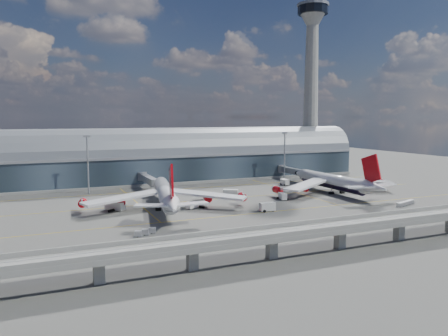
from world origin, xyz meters
name	(u,v)px	position (x,y,z in m)	size (l,w,h in m)	color
ground	(245,208)	(0.00, 0.00, 0.00)	(500.00, 500.00, 0.00)	#474744
taxi_lines	(222,198)	(0.00, 22.11, 0.01)	(200.00, 80.12, 0.01)	gold
terminal	(181,159)	(0.00, 77.99, 11.34)	(200.00, 30.00, 28.00)	#1D2831
control_tower	(311,87)	(85.00, 83.00, 51.64)	(19.00, 19.00, 103.00)	gray
guideway	(340,228)	(0.00, -55.00, 5.29)	(220.00, 8.50, 7.20)	gray
floodlight_mast_left	(88,163)	(-50.00, 55.00, 13.63)	(3.00, 0.70, 25.70)	gray
floodlight_mast_right	(285,155)	(50.00, 55.00, 13.63)	(3.00, 0.70, 25.70)	gray
airliner_left	(166,194)	(-27.99, 8.69, 5.62)	(61.00, 64.23, 19.68)	white
airliner_right	(334,182)	(50.05, 12.79, 5.08)	(58.99, 61.63, 19.61)	white
jet_bridge_left	(148,179)	(-24.07, 53.12, 5.18)	(4.40, 28.00, 7.25)	gray
jet_bridge_right	(294,171)	(53.54, 51.18, 5.18)	(4.40, 32.00, 7.25)	gray
service_truck_0	(115,206)	(-45.35, 14.28, 1.67)	(6.86, 7.73, 3.24)	silver
service_truck_1	(267,207)	(4.33, -8.98, 1.62)	(5.67, 3.01, 3.21)	silver
service_truck_2	(195,204)	(-17.38, 6.94, 1.44)	(7.75, 5.62, 2.77)	silver
service_truck_3	(282,196)	(20.92, 8.32, 1.38)	(3.24, 5.90, 2.70)	silver
service_truck_4	(285,182)	(41.67, 40.72, 1.50)	(2.61, 5.15, 2.97)	silver
service_truck_5	(230,193)	(4.28, 23.03, 1.55)	(6.61, 5.31, 3.03)	silver
cargo_train_0	(145,232)	(-43.00, -22.75, 0.85)	(7.24, 4.32, 1.62)	gray
cargo_train_1	(405,203)	(57.87, -20.55, 0.80)	(11.40, 4.96, 1.53)	gray
cargo_train_2	(419,213)	(50.02, -34.42, 0.76)	(6.38, 4.39, 1.46)	gray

